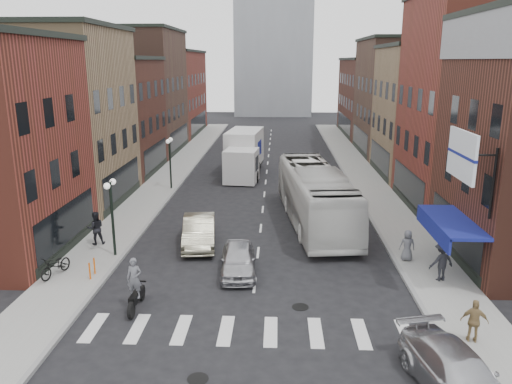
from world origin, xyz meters
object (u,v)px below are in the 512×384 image
transit_bus (315,196)px  parked_bicycle (56,265)px  streetlamp_near (111,204)px  box_truck (244,154)px  ped_right_c (407,245)px  ped_right_b (474,321)px  sedan_left_far (199,231)px  ped_left_solo (96,228)px  curb_car (457,375)px  sedan_left_near (238,259)px  ped_right_a (442,261)px  motorcycle_rider (135,286)px  streetlamp_far (170,154)px  bike_rack (92,268)px  billboard_sign (464,157)px

transit_bus → parked_bicycle: 15.45m
streetlamp_near → box_truck: (5.38, 19.52, -1.00)m
transit_bus → ped_right_c: size_ratio=8.19×
ped_right_b → sedan_left_far: bearing=-25.9°
parked_bicycle → ped_left_solo: bearing=100.5°
ped_left_solo → curb_car: bearing=120.0°
sedan_left_near → ped_right_a: (9.36, -0.70, 0.37)m
motorcycle_rider → ped_left_solo: size_ratio=1.22×
streetlamp_near → box_truck: streetlamp_near is taller
box_truck → ped_right_b: size_ratio=5.68×
streetlamp_far → curb_car: 28.22m
bike_rack → ped_right_a: (16.11, 0.31, 0.52)m
billboard_sign → ped_right_a: size_ratio=2.01×
streetlamp_far → motorcycle_rider: (2.65, -19.50, -1.85)m
streetlamp_far → ped_right_b: (15.46, -21.58, -1.96)m
motorcycle_rider → parked_bicycle: motorcycle_rider is taller
streetlamp_far → transit_bus: streetlamp_far is taller
sedan_left_far → curb_car: size_ratio=0.99×
box_truck → transit_bus: 14.45m
streetlamp_far → transit_bus: 13.37m
billboard_sign → curb_car: bearing=-106.7°
bike_rack → ped_right_c: bearing=9.9°
sedan_left_near → transit_bus: bearing=57.6°
bike_rack → transit_bus: bearing=38.9°
bike_rack → sedan_left_near: sedan_left_near is taller
box_truck → curb_car: (8.52, -29.98, -1.20)m
transit_bus → curb_car: size_ratio=2.62×
streetlamp_near → parked_bicycle: 4.00m
bike_rack → ped_right_c: 15.39m
ped_right_b → ped_right_c: bearing=-71.9°
transit_bus → ped_right_c: (4.22, -6.16, -0.86)m
billboard_sign → sedan_left_far: billboard_sign is taller
motorcycle_rider → sedan_left_far: bearing=82.1°
parked_bicycle → ped_left_solo: (0.42, 4.20, 0.42)m
ped_left_solo → box_truck: bearing=-133.0°
streetlamp_near → curb_car: 17.53m
billboard_sign → box_truck: (-10.61, 23.02, -4.22)m
streetlamp_near → streetlamp_far: size_ratio=1.00×
box_truck → motorcycle_rider: box_truck is taller
motorcycle_rider → ped_right_a: 13.62m
sedan_left_near → ped_left_solo: ped_left_solo is taller
billboard_sign → box_truck: size_ratio=0.40×
transit_bus → ped_right_a: transit_bus is taller
ped_right_a → ped_right_c: bearing=-85.3°
streetlamp_far → ped_right_a: 22.91m
curb_car → streetlamp_far: bearing=106.2°
parked_bicycle → box_truck: bearing=88.0°
motorcycle_rider → ped_left_solo: (-4.15, 7.01, 0.02)m
bike_rack → ped_left_solo: (-1.30, 4.21, 0.52)m
billboard_sign → sedan_left_far: (-11.89, 5.50, -5.33)m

